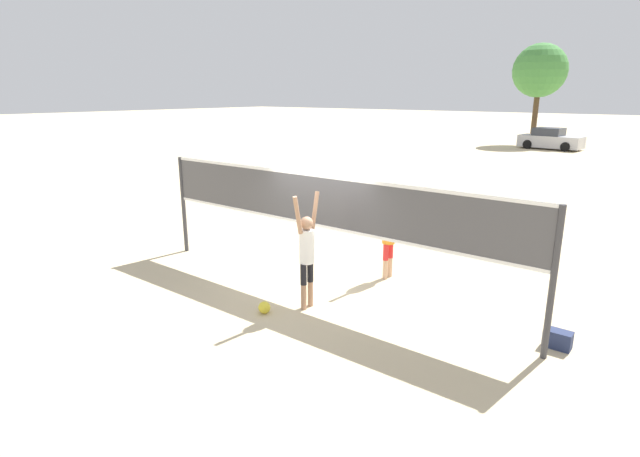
{
  "coord_description": "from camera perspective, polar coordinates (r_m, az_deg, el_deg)",
  "views": [
    {
      "loc": [
        5.93,
        -7.58,
        3.96
      ],
      "look_at": [
        0.0,
        0.0,
        1.34
      ],
      "focal_mm": 28.0,
      "sensor_mm": 36.0,
      "label": 1
    }
  ],
  "objects": [
    {
      "name": "player_blocker",
      "position": [
        10.89,
        7.87,
        -0.55
      ],
      "size": [
        0.28,
        0.68,
        1.96
      ],
      "rotation": [
        0.0,
        0.0,
        -1.57
      ],
      "color": "tan",
      "rests_on": "ground_plane"
    },
    {
      "name": "ground_plane",
      "position": [
        10.41,
        -0.0,
        -7.11
      ],
      "size": [
        200.0,
        200.0,
        0.0
      ],
      "primitive_type": "plane",
      "color": "beige"
    },
    {
      "name": "volleyball_net",
      "position": [
        9.87,
        -0.0,
        2.44
      ],
      "size": [
        8.88,
        0.1,
        2.43
      ],
      "color": "#38383D",
      "rests_on": "ground_plane"
    },
    {
      "name": "volleyball",
      "position": [
        9.42,
        -6.38,
        -8.95
      ],
      "size": [
        0.23,
        0.23,
        0.23
      ],
      "color": "yellow",
      "rests_on": "ground_plane"
    },
    {
      "name": "player_spiker",
      "position": [
        9.23,
        -1.53,
        -2.34
      ],
      "size": [
        0.28,
        0.71,
        2.21
      ],
      "rotation": [
        0.0,
        0.0,
        1.57
      ],
      "color": "tan",
      "rests_on": "ground_plane"
    },
    {
      "name": "gear_bag",
      "position": [
        9.03,
        25.52,
        -11.34
      ],
      "size": [
        0.42,
        0.24,
        0.29
      ],
      "color": "navy",
      "rests_on": "ground_plane"
    },
    {
      "name": "tree_left_cluster",
      "position": [
        43.43,
        23.83,
        16.15
      ],
      "size": [
        4.03,
        4.03,
        7.61
      ],
      "color": "#4C3823",
      "rests_on": "ground_plane"
    },
    {
      "name": "parked_car_near",
      "position": [
        40.15,
        24.82,
        9.2
      ],
      "size": [
        4.38,
        2.2,
        1.52
      ],
      "rotation": [
        0.0,
        0.0,
        -0.1
      ],
      "color": "#B7B7BC",
      "rests_on": "ground_plane"
    }
  ]
}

